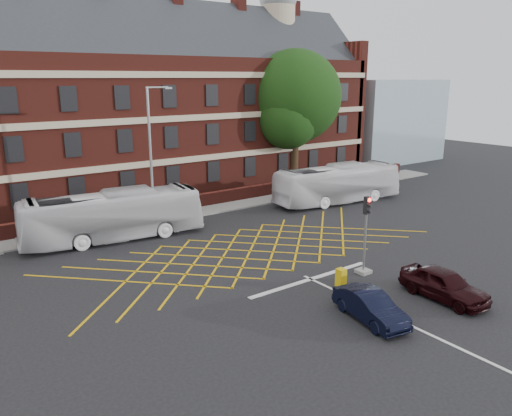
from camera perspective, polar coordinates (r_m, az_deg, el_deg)
ground at (r=29.15m, az=1.62°, el=-5.98°), size 120.00×120.00×0.00m
victorian_building at (r=46.76m, az=-15.18°, el=11.21°), size 51.00×12.17×20.40m
boundary_wall at (r=39.57m, az=-10.01°, el=0.23°), size 56.00×0.50×1.10m
far_pavement at (r=38.83m, az=-9.32°, el=-0.77°), size 60.00×3.00×0.12m
glass_block at (r=66.43m, az=13.95°, el=9.73°), size 14.00×10.00×10.00m
box_junction_hatching at (r=30.65m, az=-0.68°, el=-4.91°), size 8.22×8.22×0.02m
stop_line at (r=26.67m, az=6.29°, el=-8.08°), size 8.00×0.30×0.02m
centre_line at (r=22.80m, az=17.66°, el=-12.87°), size 0.15×14.00×0.02m
bus_left at (r=33.59m, az=-16.04°, el=-0.86°), size 11.83×4.17×3.23m
bus_right at (r=42.57m, az=9.33°, el=2.74°), size 11.78×4.15×3.21m
car_navy at (r=22.67m, az=12.93°, el=-10.90°), size 2.05×4.11×1.29m
car_maroon at (r=25.66m, az=20.69°, el=-8.16°), size 1.95×4.45×1.49m
deciduous_tree at (r=49.50m, az=4.44°, el=11.89°), size 8.95×8.95×12.98m
traffic_light_near at (r=27.32m, az=12.34°, el=-3.85°), size 0.70×0.70×4.27m
street_lamp at (r=34.58m, az=-11.70°, el=2.92°), size 2.25×1.00×9.71m
utility_cabinet at (r=25.86m, az=9.69°, el=-7.85°), size 0.40×0.45×0.94m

